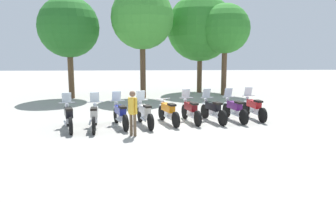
{
  "coord_description": "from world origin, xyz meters",
  "views": [
    {
      "loc": [
        -0.65,
        -12.48,
        2.93
      ],
      "look_at": [
        0.0,
        0.5,
        0.9
      ],
      "focal_mm": 33.11,
      "sensor_mm": 36.0,
      "label": 1
    }
  ],
  "objects_px": {
    "motorcycle_3": "(145,113)",
    "tree_3": "(225,29)",
    "motorcycle_1": "(94,116)",
    "tree_1": "(142,18)",
    "tree_0": "(69,27)",
    "motorcycle_0": "(69,116)",
    "tree_2": "(200,28)",
    "motorcycle_5": "(191,110)",
    "motorcycle_2": "(120,114)",
    "motorcycle_7": "(234,109)",
    "person_0": "(133,110)",
    "motorcycle_4": "(168,112)",
    "motorcycle_8": "(254,107)",
    "motorcycle_6": "(213,110)"
  },
  "relations": [
    {
      "from": "motorcycle_3",
      "to": "tree_3",
      "type": "distance_m",
      "value": 11.14
    },
    {
      "from": "motorcycle_1",
      "to": "tree_1",
      "type": "xyz_separation_m",
      "value": [
        1.63,
        8.46,
        4.59
      ]
    },
    {
      "from": "tree_0",
      "to": "motorcycle_0",
      "type": "bearing_deg",
      "value": -76.55
    },
    {
      "from": "motorcycle_3",
      "to": "tree_2",
      "type": "distance_m",
      "value": 11.98
    },
    {
      "from": "motorcycle_5",
      "to": "tree_2",
      "type": "height_order",
      "value": "tree_2"
    },
    {
      "from": "motorcycle_2",
      "to": "motorcycle_7",
      "type": "height_order",
      "value": "same"
    },
    {
      "from": "person_0",
      "to": "motorcycle_2",
      "type": "bearing_deg",
      "value": 58.4
    },
    {
      "from": "motorcycle_2",
      "to": "tree_0",
      "type": "height_order",
      "value": "tree_0"
    },
    {
      "from": "motorcycle_4",
      "to": "person_0",
      "type": "xyz_separation_m",
      "value": [
        -1.34,
        -1.88,
        0.44
      ]
    },
    {
      "from": "motorcycle_8",
      "to": "tree_0",
      "type": "distance_m",
      "value": 12.58
    },
    {
      "from": "tree_2",
      "to": "tree_3",
      "type": "xyz_separation_m",
      "value": [
        1.46,
        -1.6,
        -0.19
      ]
    },
    {
      "from": "motorcycle_8",
      "to": "tree_1",
      "type": "bearing_deg",
      "value": 28.0
    },
    {
      "from": "tree_0",
      "to": "motorcycle_7",
      "type": "bearing_deg",
      "value": -39.33
    },
    {
      "from": "motorcycle_3",
      "to": "tree_0",
      "type": "height_order",
      "value": "tree_0"
    },
    {
      "from": "motorcycle_3",
      "to": "motorcycle_8",
      "type": "relative_size",
      "value": 0.97
    },
    {
      "from": "motorcycle_4",
      "to": "motorcycle_7",
      "type": "relative_size",
      "value": 0.98
    },
    {
      "from": "motorcycle_4",
      "to": "motorcycle_7",
      "type": "xyz_separation_m",
      "value": [
        2.9,
        0.42,
        0.01
      ]
    },
    {
      "from": "motorcycle_0",
      "to": "tree_3",
      "type": "height_order",
      "value": "tree_3"
    },
    {
      "from": "motorcycle_0",
      "to": "motorcycle_5",
      "type": "relative_size",
      "value": 0.98
    },
    {
      "from": "motorcycle_8",
      "to": "motorcycle_4",
      "type": "bearing_deg",
      "value": 92.6
    },
    {
      "from": "motorcycle_0",
      "to": "tree_3",
      "type": "distance_m",
      "value": 13.13
    },
    {
      "from": "motorcycle_7",
      "to": "tree_1",
      "type": "height_order",
      "value": "tree_1"
    },
    {
      "from": "motorcycle_1",
      "to": "motorcycle_6",
      "type": "relative_size",
      "value": 1.03
    },
    {
      "from": "motorcycle_3",
      "to": "tree_3",
      "type": "bearing_deg",
      "value": -47.8
    },
    {
      "from": "motorcycle_1",
      "to": "motorcycle_2",
      "type": "xyz_separation_m",
      "value": [
        0.96,
        0.33,
        0.0
      ]
    },
    {
      "from": "motorcycle_5",
      "to": "motorcycle_7",
      "type": "distance_m",
      "value": 1.94
    },
    {
      "from": "tree_3",
      "to": "motorcycle_5",
      "type": "bearing_deg",
      "value": -111.73
    },
    {
      "from": "tree_1",
      "to": "tree_2",
      "type": "bearing_deg",
      "value": 31.74
    },
    {
      "from": "motorcycle_8",
      "to": "tree_1",
      "type": "distance_m",
      "value": 9.77
    },
    {
      "from": "motorcycle_8",
      "to": "motorcycle_5",
      "type": "bearing_deg",
      "value": 91.79
    },
    {
      "from": "motorcycle_2",
      "to": "motorcycle_4",
      "type": "xyz_separation_m",
      "value": [
        1.94,
        0.44,
        -0.01
      ]
    },
    {
      "from": "motorcycle_8",
      "to": "motorcycle_1",
      "type": "bearing_deg",
      "value": 94.22
    },
    {
      "from": "motorcycle_0",
      "to": "tree_2",
      "type": "distance_m",
      "value": 13.61
    },
    {
      "from": "tree_3",
      "to": "motorcycle_4",
      "type": "bearing_deg",
      "value": -116.55
    },
    {
      "from": "motorcycle_2",
      "to": "motorcycle_7",
      "type": "bearing_deg",
      "value": -99.29
    },
    {
      "from": "motorcycle_3",
      "to": "tree_2",
      "type": "relative_size",
      "value": 0.3
    },
    {
      "from": "motorcycle_4",
      "to": "motorcycle_8",
      "type": "relative_size",
      "value": 0.96
    },
    {
      "from": "motorcycle_3",
      "to": "motorcycle_6",
      "type": "height_order",
      "value": "same"
    },
    {
      "from": "motorcycle_8",
      "to": "tree_0",
      "type": "xyz_separation_m",
      "value": [
        -9.76,
        6.86,
        3.99
      ]
    },
    {
      "from": "motorcycle_0",
      "to": "tree_1",
      "type": "relative_size",
      "value": 0.29
    },
    {
      "from": "tree_1",
      "to": "motorcycle_5",
      "type": "bearing_deg",
      "value": -73.37
    },
    {
      "from": "person_0",
      "to": "tree_3",
      "type": "distance_m",
      "value": 12.47
    },
    {
      "from": "tree_3",
      "to": "tree_0",
      "type": "bearing_deg",
      "value": -174.33
    },
    {
      "from": "motorcycle_2",
      "to": "tree_2",
      "type": "height_order",
      "value": "tree_2"
    },
    {
      "from": "motorcycle_1",
      "to": "person_0",
      "type": "relative_size",
      "value": 1.35
    },
    {
      "from": "motorcycle_1",
      "to": "motorcycle_5",
      "type": "height_order",
      "value": "same"
    },
    {
      "from": "motorcycle_3",
      "to": "person_0",
      "type": "height_order",
      "value": "person_0"
    },
    {
      "from": "motorcycle_5",
      "to": "person_0",
      "type": "relative_size",
      "value": 1.33
    },
    {
      "from": "tree_2",
      "to": "tree_3",
      "type": "distance_m",
      "value": 2.18
    },
    {
      "from": "motorcycle_2",
      "to": "motorcycle_0",
      "type": "bearing_deg",
      "value": 81.92
    }
  ]
}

